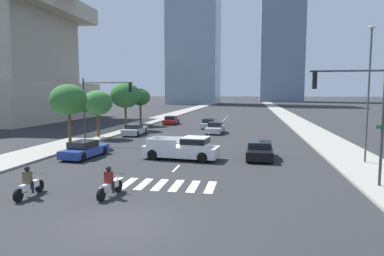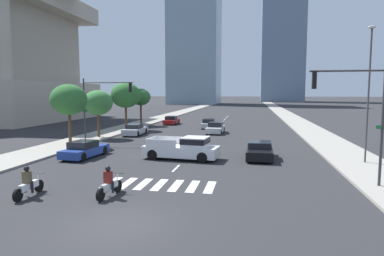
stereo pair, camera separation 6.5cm
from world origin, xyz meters
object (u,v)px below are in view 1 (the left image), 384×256
object	(u,v)px
pickup_truck	(185,148)
sedan_blue_2	(84,150)
street_tree_nearest	(69,100)
street_tree_second	(98,103)
sedan_red_4	(171,120)
sedan_silver_1	(215,128)
sedan_silver_5	(209,124)
sedan_black_3	(260,151)
motorcycle_lead	(110,185)
traffic_signal_near	(357,103)
street_tree_third	(125,95)
street_tree_fourth	(140,97)
traffic_signal_far	(102,98)
street_lamp_east	(369,86)
sedan_silver_0	(135,130)
motorcycle_trailing	(29,185)

from	to	relation	value
pickup_truck	sedan_blue_2	world-z (taller)	pickup_truck
street_tree_nearest	street_tree_second	distance (m)	5.84
sedan_red_4	street_tree_second	world-z (taller)	street_tree_second
sedan_silver_1	sedan_silver_5	world-z (taller)	sedan_silver_1
sedan_black_3	sedan_red_4	world-z (taller)	sedan_red_4
motorcycle_lead	traffic_signal_near	distance (m)	12.85
sedan_red_4	traffic_signal_near	world-z (taller)	traffic_signal_near
sedan_silver_1	traffic_signal_near	world-z (taller)	traffic_signal_near
sedan_red_4	sedan_silver_1	bearing A→B (deg)	-143.11
pickup_truck	traffic_signal_near	size ratio (longest dim) A/B	0.92
motorcycle_lead	street_tree_third	bearing A→B (deg)	27.36
pickup_truck	street_tree_fourth	size ratio (longest dim) A/B	1.08
sedan_silver_1	street_tree_second	bearing A→B (deg)	-58.78
sedan_blue_2	street_tree_nearest	distance (m)	6.86
sedan_silver_1	street_tree_nearest	size ratio (longest dim) A/B	0.83
pickup_truck	street_tree_third	size ratio (longest dim) A/B	0.95
pickup_truck	traffic_signal_far	size ratio (longest dim) A/B	0.94
sedan_silver_5	traffic_signal_near	distance (m)	30.10
traffic_signal_near	street_lamp_east	size ratio (longest dim) A/B	0.68
sedan_silver_0	pickup_truck	bearing A→B (deg)	-148.51
sedan_silver_5	street_lamp_east	xyz separation A→B (m)	(13.41, -21.64, 4.72)
street_tree_nearest	sedan_red_4	bearing A→B (deg)	80.12
sedan_silver_5	street_tree_nearest	bearing A→B (deg)	149.37
sedan_silver_5	street_tree_nearest	world-z (taller)	street_tree_nearest
sedan_silver_5	traffic_signal_far	distance (m)	18.39
sedan_black_3	street_tree_fourth	size ratio (longest dim) A/B	0.81
sedan_red_4	street_tree_fourth	xyz separation A→B (m)	(-3.96, -2.75, 3.59)
pickup_truck	sedan_black_3	world-z (taller)	pickup_truck
sedan_silver_1	motorcycle_trailing	bearing A→B (deg)	-10.69
sedan_black_3	street_tree_fourth	world-z (taller)	street_tree_fourth
motorcycle_lead	sedan_red_4	distance (m)	36.51
pickup_truck	street_tree_fourth	world-z (taller)	street_tree_fourth
motorcycle_lead	sedan_black_3	world-z (taller)	motorcycle_lead
sedan_blue_2	sedan_silver_5	distance (m)	23.55
motorcycle_lead	motorcycle_trailing	bearing A→B (deg)	108.21
traffic_signal_near	street_lamp_east	xyz separation A→B (m)	(2.47, 6.15, 0.97)
sedan_black_3	motorcycle_trailing	bearing A→B (deg)	-42.78
sedan_red_4	motorcycle_lead	bearing A→B (deg)	-171.64
traffic_signal_far	street_lamp_east	world-z (taller)	street_lamp_east
pickup_truck	street_tree_nearest	bearing A→B (deg)	167.75
sedan_silver_1	sedan_red_4	bearing A→B (deg)	-140.52
sedan_red_4	traffic_signal_far	distance (m)	21.10
street_tree_third	street_tree_fourth	size ratio (longest dim) A/B	1.14
traffic_signal_near	street_tree_third	world-z (taller)	traffic_signal_near
traffic_signal_near	pickup_truck	bearing A→B (deg)	-30.02
pickup_truck	traffic_signal_near	bearing A→B (deg)	-23.19
pickup_truck	sedan_silver_5	bearing A→B (deg)	99.29
street_tree_second	street_tree_third	xyz separation A→B (m)	(-0.00, 8.10, 0.74)
traffic_signal_near	street_tree_third	distance (m)	31.78
street_tree_second	street_tree_fourth	size ratio (longest dim) A/B	0.94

